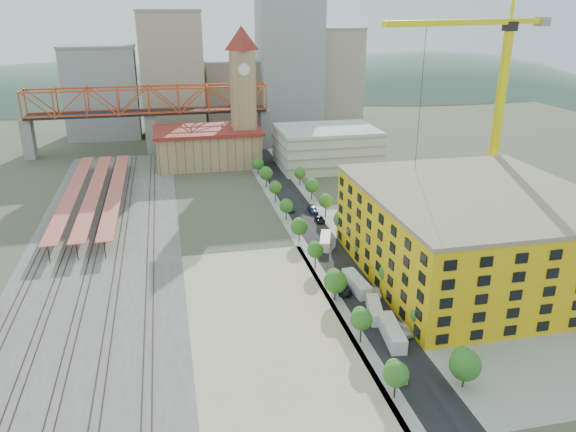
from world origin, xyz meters
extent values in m
plane|color=#474C38|center=(0.00, 0.00, 0.00)|extent=(400.00, 400.00, 0.00)
cube|color=#605E59|center=(-36.00, 17.50, 0.03)|extent=(36.00, 165.00, 0.06)
cube|color=tan|center=(-4.00, -31.50, 0.03)|extent=(28.00, 67.00, 0.06)
cube|color=black|center=(16.00, 15.00, 0.03)|extent=(12.00, 170.00, 0.06)
cube|color=gray|center=(10.50, 15.00, 0.02)|extent=(3.00, 170.00, 0.04)
cube|color=gray|center=(21.50, 15.00, 0.02)|extent=(3.00, 170.00, 0.04)
cube|color=gray|center=(45.00, -20.00, 0.03)|extent=(50.00, 90.00, 0.06)
cube|color=#382B23|center=(-50.72, 17.50, 0.15)|extent=(0.12, 160.00, 0.18)
cube|color=#382B23|center=(-49.28, 17.50, 0.15)|extent=(0.12, 160.00, 0.18)
cube|color=#382B23|center=(-44.72, 17.50, 0.15)|extent=(0.12, 160.00, 0.18)
cube|color=#382B23|center=(-43.28, 17.50, 0.15)|extent=(0.12, 160.00, 0.18)
cube|color=#382B23|center=(-38.72, 17.50, 0.15)|extent=(0.12, 160.00, 0.18)
cube|color=#382B23|center=(-37.28, 17.50, 0.15)|extent=(0.12, 160.00, 0.18)
cube|color=#382B23|center=(-32.72, 17.50, 0.15)|extent=(0.12, 160.00, 0.18)
cube|color=#382B23|center=(-31.28, 17.50, 0.15)|extent=(0.12, 160.00, 0.18)
cube|color=#382B23|center=(-25.72, 17.50, 0.15)|extent=(0.12, 160.00, 0.18)
cube|color=#382B23|center=(-24.28, 17.50, 0.15)|extent=(0.12, 160.00, 0.18)
cube|color=#C7584C|center=(-47.00, 45.00, 4.00)|extent=(4.00, 80.00, 0.25)
cylinder|color=black|center=(-47.00, 45.00, 2.00)|extent=(0.24, 0.24, 4.00)
cube|color=#C7584C|center=(-41.00, 45.00, 4.00)|extent=(4.00, 80.00, 0.25)
cylinder|color=black|center=(-41.00, 45.00, 2.00)|extent=(0.24, 0.24, 4.00)
cube|color=#C7584C|center=(-35.00, 45.00, 4.00)|extent=(4.00, 80.00, 0.25)
cylinder|color=black|center=(-35.00, 45.00, 2.00)|extent=(0.24, 0.24, 4.00)
cube|color=tan|center=(-5.00, 82.00, 6.00)|extent=(36.00, 22.00, 12.00)
cube|color=maroon|center=(-5.00, 82.00, 12.50)|extent=(38.00, 24.00, 1.20)
cube|color=tan|center=(8.00, 80.00, 20.00)|extent=(8.00, 8.00, 40.00)
pyramid|color=maroon|center=(8.00, 80.00, 48.00)|extent=(12.00, 12.00, 8.00)
cylinder|color=white|center=(8.00, 75.90, 34.00)|extent=(4.00, 0.30, 4.00)
cube|color=silver|center=(36.00, 70.00, 7.00)|extent=(34.00, 26.00, 14.00)
cube|color=gray|center=(-70.00, 105.00, 7.50)|extent=(4.00, 6.00, 15.00)
cube|color=gray|center=(20.00, 105.00, 7.50)|extent=(4.00, 6.00, 15.00)
cube|color=gray|center=(-25.00, 105.00, 7.50)|extent=(4.00, 6.00, 15.00)
cube|color=black|center=(-25.00, 105.00, 15.50)|extent=(90.00, 9.00, 1.00)
cube|color=yellow|center=(42.00, -20.00, 9.00)|extent=(44.00, 50.00, 18.00)
cube|color=gray|center=(42.00, -20.00, 18.40)|extent=(44.60, 50.60, 0.80)
cube|color=#9EA0A3|center=(-45.00, 140.00, 19.00)|extent=(30.00, 25.00, 38.00)
cube|color=#B2A58C|center=(-15.00, 135.00, 26.00)|extent=(26.00, 22.00, 52.00)
cube|color=gray|center=(12.00, 150.00, 15.00)|extent=(24.00, 24.00, 30.00)
cube|color=#9EA0A3|center=(38.00, 140.00, 30.00)|extent=(28.00, 22.00, 60.00)
cube|color=#B2A58C|center=(62.00, 145.00, 22.00)|extent=(22.00, 20.00, 44.00)
cube|color=brown|center=(-2.00, 160.00, 13.00)|extent=(20.00, 20.00, 26.00)
ellipsoid|color=#4C6B59|center=(-80.00, 260.00, -68.00)|extent=(396.00, 216.00, 180.00)
ellipsoid|color=#4C6B59|center=(40.00, 260.00, -92.00)|extent=(484.00, 264.00, 220.00)
ellipsoid|color=#4C6B59|center=(160.00, 260.00, -70.00)|extent=(418.00, 228.00, 190.00)
cube|color=yellow|center=(62.54, 8.12, 24.26)|extent=(1.73, 1.73, 48.52)
cube|color=black|center=(62.54, 8.12, 49.60)|extent=(2.70, 2.70, 2.16)
cube|color=yellow|center=(43.53, 0.47, 50.68)|extent=(38.49, 16.51, 1.29)
cube|color=yellow|center=(68.54, 10.54, 50.68)|extent=(12.49, 6.03, 1.29)
cube|color=gray|center=(74.54, 12.95, 50.46)|extent=(4.01, 3.71, 2.16)
cube|color=yellow|center=(62.54, 8.12, 54.99)|extent=(0.54, 0.54, 8.63)
cube|color=silver|center=(16.00, -40.43, 1.37)|extent=(3.79, 10.28, 2.75)
cube|color=silver|center=(16.00, -32.20, 1.19)|extent=(4.21, 8.95, 2.37)
cube|color=silver|center=(16.00, -21.83, 1.35)|extent=(3.28, 10.06, 2.71)
cube|color=silver|center=(16.00, 1.09, 1.23)|extent=(5.08, 9.27, 2.46)
imported|color=white|center=(13.00, -50.87, 0.75)|extent=(2.27, 4.57, 1.50)
imported|color=#B0AFB5|center=(13.00, -34.12, 0.71)|extent=(2.17, 4.47, 1.41)
imported|color=black|center=(13.00, -22.27, 0.78)|extent=(2.62, 5.60, 1.55)
imported|color=navy|center=(13.00, 26.67, 0.74)|extent=(2.14, 5.10, 1.47)
imported|color=white|center=(19.00, -39.03, 0.78)|extent=(2.04, 4.68, 1.57)
imported|color=#939397|center=(19.00, -24.86, 0.71)|extent=(2.02, 4.47, 1.42)
imported|color=black|center=(19.00, 16.72, 0.66)|extent=(2.41, 4.86, 1.32)
imported|color=navy|center=(19.00, 24.14, 0.76)|extent=(2.32, 5.34, 1.53)
camera|label=1|loc=(-19.35, -117.97, 54.01)|focal=35.00mm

